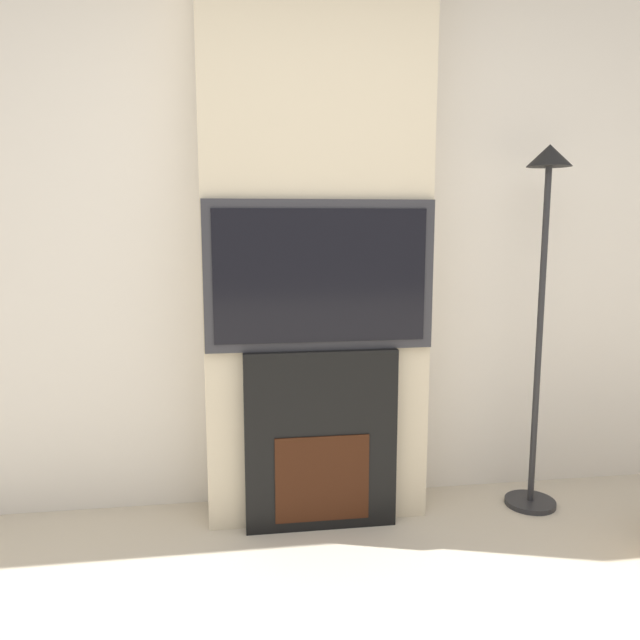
% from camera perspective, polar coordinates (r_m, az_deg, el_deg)
% --- Properties ---
extents(wall_back, '(6.00, 0.06, 2.70)m').
position_cam_1_polar(wall_back, '(3.07, -0.93, 8.06)').
color(wall_back, silver).
rests_on(wall_back, ground_plane).
extents(chimney_breast, '(1.03, 0.31, 2.70)m').
position_cam_1_polar(chimney_breast, '(2.89, -0.45, 8.00)').
color(chimney_breast, beige).
rests_on(chimney_breast, ground_plane).
extents(fireplace, '(0.69, 0.15, 0.83)m').
position_cam_1_polar(fireplace, '(2.91, 0.00, -10.81)').
color(fireplace, black).
rests_on(fireplace, ground_plane).
extents(television, '(1.02, 0.07, 0.66)m').
position_cam_1_polar(television, '(2.75, 0.01, 4.08)').
color(television, '#2D2D33').
rests_on(television, fireplace).
extents(floor_lamp, '(0.25, 0.25, 1.75)m').
position_cam_1_polar(floor_lamp, '(3.12, 19.72, 4.13)').
color(floor_lamp, '#262628').
rests_on(floor_lamp, ground_plane).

